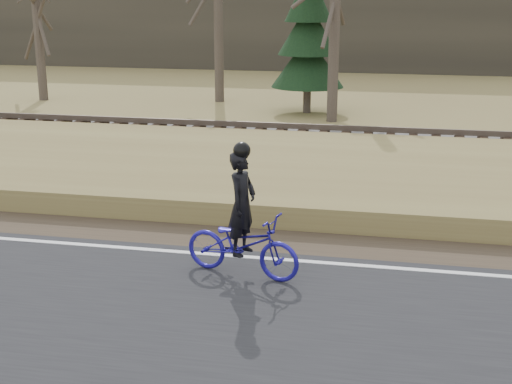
# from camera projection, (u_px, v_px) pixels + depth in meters

# --- Properties ---
(ground) EXTENTS (120.00, 120.00, 0.00)m
(ground) POSITION_uv_depth(u_px,v_px,m) (337.00, 272.00, 11.26)
(ground) COLOR olive
(ground) RESTS_ON ground
(road) EXTENTS (120.00, 6.00, 0.06)m
(road) POSITION_uv_depth(u_px,v_px,m) (318.00, 345.00, 8.90)
(road) COLOR black
(road) RESTS_ON ground
(edge_line) EXTENTS (120.00, 0.12, 0.01)m
(edge_line) POSITION_uv_depth(u_px,v_px,m) (338.00, 264.00, 11.44)
(edge_line) COLOR silver
(edge_line) RESTS_ON road
(shoulder) EXTENTS (120.00, 1.60, 0.04)m
(shoulder) POSITION_uv_depth(u_px,v_px,m) (343.00, 245.00, 12.39)
(shoulder) COLOR #473A2B
(shoulder) RESTS_ON ground
(embankment) EXTENTS (120.00, 5.00, 0.44)m
(embankment) POSITION_uv_depth(u_px,v_px,m) (356.00, 189.00, 15.16)
(embankment) COLOR olive
(embankment) RESTS_ON ground
(ballast) EXTENTS (120.00, 3.00, 0.45)m
(ballast) POSITION_uv_depth(u_px,v_px,m) (366.00, 150.00, 18.74)
(ballast) COLOR slate
(ballast) RESTS_ON ground
(railroad) EXTENTS (120.00, 2.40, 0.29)m
(railroad) POSITION_uv_depth(u_px,v_px,m) (367.00, 139.00, 18.65)
(railroad) COLOR black
(railroad) RESTS_ON ballast
(treeline_backdrop) EXTENTS (120.00, 4.00, 6.00)m
(treeline_backdrop) POSITION_uv_depth(u_px,v_px,m) (392.00, 14.00, 38.69)
(treeline_backdrop) COLOR #383328
(treeline_backdrop) RESTS_ON ground
(cyclist) EXTENTS (1.98, 1.08, 2.09)m
(cyclist) POSITION_uv_depth(u_px,v_px,m) (242.00, 234.00, 10.85)
(cyclist) COLOR navy
(cyclist) RESTS_ON road
(bare_tree_far_left) EXTENTS (0.36, 0.36, 6.69)m
(bare_tree_far_left) POSITION_uv_depth(u_px,v_px,m) (37.00, 15.00, 27.86)
(bare_tree_far_left) COLOR #4E4339
(bare_tree_far_left) RESTS_ON ground
(bare_tree_near_left) EXTENTS (0.36, 0.36, 7.42)m
(bare_tree_near_left) POSITION_uv_depth(u_px,v_px,m) (335.00, 8.00, 23.09)
(bare_tree_near_left) COLOR #4E4339
(bare_tree_near_left) RESTS_ON ground
(conifer) EXTENTS (2.60, 2.60, 6.17)m
(conifer) POSITION_uv_depth(u_px,v_px,m) (308.00, 30.00, 25.05)
(conifer) COLOR #4E4339
(conifer) RESTS_ON ground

